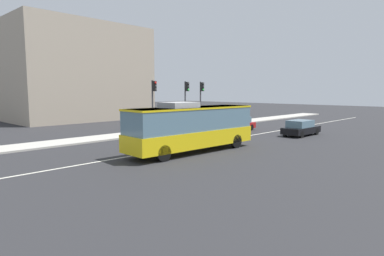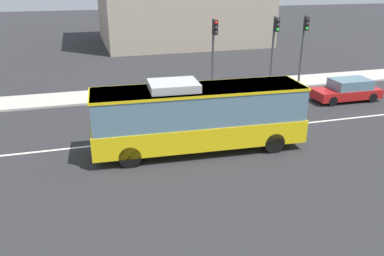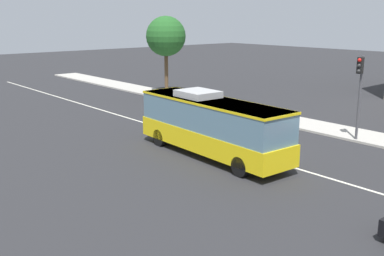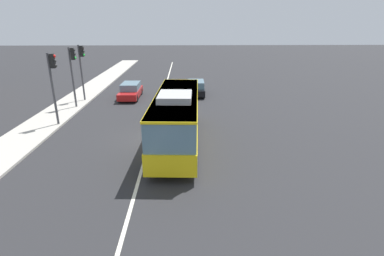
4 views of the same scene
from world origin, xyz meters
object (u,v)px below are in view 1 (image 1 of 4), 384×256
at_px(traffic_light_far_corner, 201,97).
at_px(transit_bus, 192,126).
at_px(traffic_light_near_corner, 186,97).
at_px(traffic_light_mid_block, 154,98).
at_px(sedan_red, 237,124).
at_px(sedan_black, 301,128).

bearing_deg(traffic_light_far_corner, transit_bus, -44.62).
distance_m(traffic_light_near_corner, traffic_light_mid_block, 4.64).
distance_m(traffic_light_mid_block, traffic_light_far_corner, 7.01).
height_order(sedan_red, sedan_black, same).
xyz_separation_m(sedan_red, traffic_light_far_corner, (-1.21, 4.04, 2.84)).
height_order(traffic_light_near_corner, traffic_light_mid_block, same).
bearing_deg(traffic_light_near_corner, transit_bus, -47.39).
bearing_deg(traffic_light_near_corner, sedan_black, 19.99).
relative_size(traffic_light_mid_block, traffic_light_far_corner, 1.00).
bearing_deg(sedan_red, traffic_light_near_corner, -47.76).
height_order(transit_bus, sedan_black, transit_bus).
height_order(sedan_red, traffic_light_near_corner, traffic_light_near_corner).
xyz_separation_m(transit_bus, traffic_light_near_corner, (8.23, 8.89, 1.75)).
bearing_deg(transit_bus, sedan_black, -4.51).
relative_size(sedan_black, traffic_light_far_corner, 0.87).
bearing_deg(traffic_light_far_corner, traffic_light_near_corner, -84.17).
bearing_deg(traffic_light_far_corner, sedan_black, 18.37).
xyz_separation_m(transit_bus, sedan_black, (13.04, -1.62, -1.09)).
bearing_deg(transit_bus, sedan_red, 25.01).
height_order(traffic_light_mid_block, traffic_light_far_corner, same).
bearing_deg(sedan_black, transit_bus, 174.24).
height_order(sedan_black, traffic_light_mid_block, traffic_light_mid_block).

